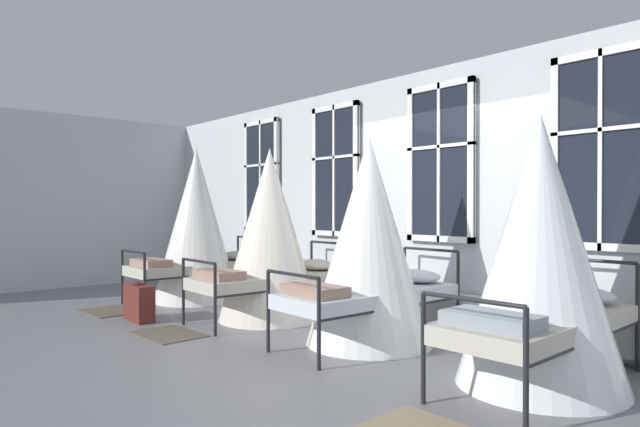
# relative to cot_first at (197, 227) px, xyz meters

# --- Properties ---
(ground) EXTENTS (23.06, 23.06, 0.00)m
(ground) POSITION_rel_cot_first_xyz_m (3.57, -0.04, -1.10)
(ground) COLOR slate
(back_wall_with_windows) EXTENTS (12.53, 0.10, 3.01)m
(back_wall_with_windows) POSITION_rel_cot_first_xyz_m (3.57, 1.25, 0.41)
(back_wall_with_windows) COLOR silver
(back_wall_with_windows) RESTS_ON ground
(end_wall_left) EXTENTS (0.10, 7.30, 3.01)m
(end_wall_left) POSITION_rel_cot_first_xyz_m (-2.69, -1.95, 0.41)
(end_wall_left) COLOR silver
(end_wall_left) RESTS_ON ground
(window_bank) EXTENTS (7.96, 0.10, 2.74)m
(window_bank) POSITION_rel_cot_first_xyz_m (3.57, 1.13, -0.02)
(window_bank) COLOR black
(window_bank) RESTS_ON ground
(cot_first) EXTENTS (1.28, 1.99, 2.28)m
(cot_first) POSITION_rel_cot_first_xyz_m (0.00, 0.00, 0.00)
(cot_first) COLOR black
(cot_first) RESTS_ON ground
(cot_second) EXTENTS (1.28, 2.00, 2.12)m
(cot_second) POSITION_rel_cot_first_xyz_m (1.86, -0.00, -0.07)
(cot_second) COLOR black
(cot_second) RESTS_ON ground
(cot_third) EXTENTS (1.28, 2.00, 2.11)m
(cot_third) POSITION_rel_cot_first_xyz_m (3.53, 0.03, -0.08)
(cot_third) COLOR black
(cot_third) RESTS_ON ground
(cot_fourth) EXTENTS (1.28, 2.00, 2.10)m
(cot_fourth) POSITION_rel_cot_first_xyz_m (5.32, 0.05, -0.09)
(cot_fourth) COLOR black
(cot_fourth) RESTS_ON ground
(rug_first) EXTENTS (0.82, 0.59, 0.01)m
(rug_first) POSITION_rel_cot_first_xyz_m (0.05, -1.33, -1.09)
(rug_first) COLOR brown
(rug_first) RESTS_ON ground
(rug_second) EXTENTS (0.82, 0.59, 0.01)m
(rug_second) POSITION_rel_cot_first_xyz_m (1.81, -1.33, -1.09)
(rug_second) COLOR brown
(rug_second) RESTS_ON ground
(suitcase_dark) EXTENTS (0.57, 0.24, 0.47)m
(suitcase_dark) POSITION_rel_cot_first_xyz_m (0.87, -1.26, -0.87)
(suitcase_dark) COLOR #5B231E
(suitcase_dark) RESTS_ON ground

